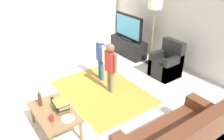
# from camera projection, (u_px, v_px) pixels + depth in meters

# --- Properties ---
(ground) EXTENTS (7.80, 7.80, 0.00)m
(ground) POSITION_uv_depth(u_px,v_px,m) (88.00, 107.00, 4.62)
(ground) COLOR beige
(wall_back) EXTENTS (6.00, 0.12, 2.70)m
(wall_back) POSITION_uv_depth(u_px,v_px,m) (193.00, 18.00, 5.53)
(wall_back) COLOR silver
(wall_back) RESTS_ON ground
(wall_left) EXTENTS (0.12, 6.00, 2.70)m
(wall_left) POSITION_uv_depth(u_px,v_px,m) (29.00, 11.00, 6.15)
(wall_left) COLOR silver
(wall_left) RESTS_ON ground
(area_rug) EXTENTS (2.20, 1.60, 0.01)m
(area_rug) POSITION_uv_depth(u_px,v_px,m) (102.00, 91.00, 5.11)
(area_rug) COLOR #B28C33
(area_rug) RESTS_ON ground
(tv_stand) EXTENTS (1.20, 0.44, 0.50)m
(tv_stand) POSITION_uv_depth(u_px,v_px,m) (128.00, 47.00, 6.80)
(tv_stand) COLOR black
(tv_stand) RESTS_ON ground
(tv) EXTENTS (1.10, 0.28, 0.71)m
(tv) POSITION_uv_depth(u_px,v_px,m) (128.00, 27.00, 6.51)
(tv) COLOR black
(tv) RESTS_ON tv_stand
(armchair) EXTENTS (0.60, 0.60, 0.90)m
(armchair) POSITION_uv_depth(u_px,v_px,m) (167.00, 65.00, 5.64)
(armchair) COLOR black
(armchair) RESTS_ON ground
(floor_lamp) EXTENTS (0.36, 0.36, 1.78)m
(floor_lamp) POSITION_uv_depth(u_px,v_px,m) (155.00, 7.00, 5.70)
(floor_lamp) COLOR #262626
(floor_lamp) RESTS_ON ground
(child_near_tv) EXTENTS (0.36, 0.18, 1.09)m
(child_near_tv) POSITION_uv_depth(u_px,v_px,m) (101.00, 54.00, 5.29)
(child_near_tv) COLOR #33598C
(child_near_tv) RESTS_ON ground
(child_center) EXTENTS (0.38, 0.18, 1.12)m
(child_center) POSITION_uv_depth(u_px,v_px,m) (110.00, 64.00, 4.81)
(child_center) COLOR gray
(child_center) RESTS_ON ground
(coffee_table) EXTENTS (1.00, 0.60, 0.42)m
(coffee_table) POSITION_uv_depth(u_px,v_px,m) (54.00, 113.00, 3.84)
(coffee_table) COLOR olive
(coffee_table) RESTS_ON ground
(book_stack) EXTENTS (0.30, 0.25, 0.18)m
(book_stack) POSITION_uv_depth(u_px,v_px,m) (62.00, 106.00, 3.80)
(book_stack) COLOR red
(book_stack) RESTS_ON coffee_table
(bottle) EXTENTS (0.06, 0.06, 0.29)m
(bottle) POSITION_uv_depth(u_px,v_px,m) (40.00, 100.00, 3.90)
(bottle) COLOR #4C3319
(bottle) RESTS_ON coffee_table
(tv_remote) EXTENTS (0.18, 0.09, 0.02)m
(tv_remote) POSITION_uv_depth(u_px,v_px,m) (52.00, 100.00, 4.08)
(tv_remote) COLOR black
(tv_remote) RESTS_ON coffee_table
(soda_can) EXTENTS (0.07, 0.07, 0.12)m
(soda_can) POSITION_uv_depth(u_px,v_px,m) (52.00, 118.00, 3.57)
(soda_can) COLOR red
(soda_can) RESTS_ON coffee_table
(plate) EXTENTS (0.22, 0.22, 0.02)m
(plate) POSITION_uv_depth(u_px,v_px,m) (68.00, 119.00, 3.64)
(plate) COLOR white
(plate) RESTS_ON coffee_table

